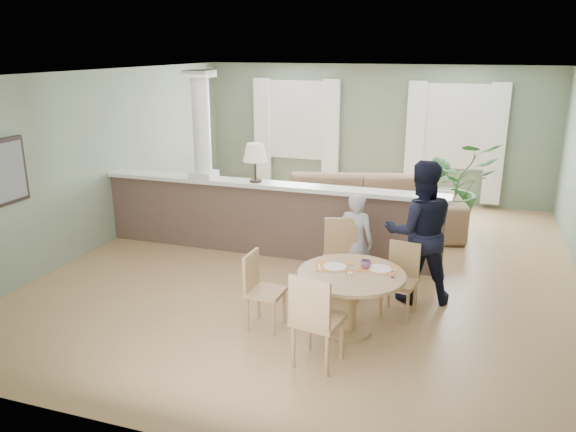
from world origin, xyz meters
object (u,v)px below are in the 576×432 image
(child_person, at_px, (355,241))
(chair_side, at_px, (260,286))
(houseplant, at_px, (451,186))
(chair_near, at_px, (315,317))
(man_person, at_px, (419,232))
(sofa, at_px, (363,207))
(dining_table, at_px, (351,285))
(chair_far_man, at_px, (401,276))
(chair_far_boy, at_px, (341,254))

(child_person, bearing_deg, chair_side, 65.30)
(houseplant, distance_m, chair_near, 4.92)
(chair_side, height_order, man_person, man_person)
(sofa, xyz_separation_m, houseplant, (1.36, 0.60, 0.32))
(houseplant, relative_size, dining_table, 1.35)
(chair_far_man, height_order, child_person, child_person)
(chair_side, distance_m, child_person, 1.56)
(dining_table, distance_m, chair_near, 0.83)
(chair_near, bearing_deg, child_person, -79.50)
(chair_far_boy, relative_size, chair_side, 1.14)
(dining_table, height_order, child_person, child_person)
(chair_near, height_order, chair_side, chair_near)
(sofa, distance_m, man_person, 2.62)
(houseplant, xyz_separation_m, chair_side, (-1.81, -4.17, -0.31))
(chair_far_man, bearing_deg, chair_near, -104.86)
(houseplant, bearing_deg, chair_near, -101.67)
(chair_side, bearing_deg, man_person, -49.43)
(chair_side, bearing_deg, houseplant, -21.01)
(man_person, bearing_deg, child_person, -23.78)
(chair_far_man, relative_size, chair_side, 1.00)
(houseplant, height_order, man_person, man_person)
(chair_far_man, height_order, chair_side, chair_side)
(chair_near, bearing_deg, dining_table, -92.70)
(chair_side, xyz_separation_m, child_person, (0.79, 1.33, 0.17))
(sofa, distance_m, chair_side, 3.60)
(chair_far_man, distance_m, chair_near, 1.58)
(houseplant, bearing_deg, chair_far_boy, -110.43)
(man_person, bearing_deg, sofa, -81.18)
(chair_far_boy, bearing_deg, child_person, 44.40)
(dining_table, xyz_separation_m, child_person, (-0.20, 1.17, 0.08))
(child_person, bearing_deg, chair_far_man, 147.15)
(chair_far_man, xyz_separation_m, child_person, (-0.66, 0.53, 0.17))
(dining_table, relative_size, child_person, 0.90)
(houseplant, xyz_separation_m, chair_far_man, (-0.36, -3.36, -0.32))
(houseplant, bearing_deg, chair_far_man, -96.17)
(chair_far_man, height_order, chair_near, chair_near)
(sofa, bearing_deg, man_person, -78.52)
(chair_near, bearing_deg, chair_far_boy, -75.30)
(houseplant, xyz_separation_m, dining_table, (-0.81, -4.00, -0.23))
(dining_table, distance_m, chair_side, 1.01)
(chair_far_boy, xyz_separation_m, chair_side, (-0.66, -1.10, -0.07))
(sofa, xyz_separation_m, dining_table, (0.55, -3.40, 0.09))
(child_person, bearing_deg, dining_table, 105.89)
(chair_far_boy, distance_m, child_person, 0.29)
(sofa, xyz_separation_m, chair_near, (0.37, -4.21, 0.08))
(chair_far_boy, distance_m, chair_side, 1.28)
(chair_far_boy, relative_size, chair_near, 0.99)
(chair_far_man, bearing_deg, child_person, 149.86)
(chair_far_man, xyz_separation_m, chair_side, (-1.45, -0.81, 0.00))
(chair_side, bearing_deg, sofa, -4.73)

